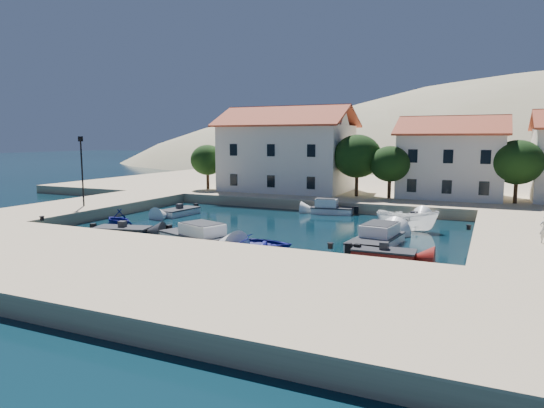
{
  "coord_description": "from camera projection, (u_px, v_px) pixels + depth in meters",
  "views": [
    {
      "loc": [
        15.92,
        -24.36,
        7.05
      ],
      "look_at": [
        0.51,
        9.47,
        2.0
      ],
      "focal_mm": 32.0,
      "sensor_mm": 36.0,
      "label": 1
    }
  ],
  "objects": [
    {
      "name": "ground",
      "position": [
        200.0,
        255.0,
        29.45
      ],
      "size": [
        400.0,
        400.0,
        0.0
      ],
      "primitive_type": "plane",
      "color": "black",
      "rests_on": "ground"
    },
    {
      "name": "quay_south",
      "position": [
        133.0,
        272.0,
        23.97
      ],
      "size": [
        52.0,
        12.0,
        1.0
      ],
      "primitive_type": "cube",
      "color": "#C8AF89",
      "rests_on": "ground"
    },
    {
      "name": "quay_west",
      "position": [
        88.0,
        207.0,
        46.2
      ],
      "size": [
        8.0,
        20.0,
        1.0
      ],
      "primitive_type": "cube",
      "color": "#C8AF89",
      "rests_on": "ground"
    },
    {
      "name": "quay_north",
      "position": [
        373.0,
        189.0,
        62.83
      ],
      "size": [
        80.0,
        36.0,
        1.0
      ],
      "primitive_type": "cube",
      "color": "#C8AF89",
      "rests_on": "ground"
    },
    {
      "name": "hills",
      "position": [
        506.0,
        248.0,
        135.6
      ],
      "size": [
        254.0,
        176.0,
        99.0
      ],
      "color": "tan",
      "rests_on": "ground"
    },
    {
      "name": "building_left",
      "position": [
        287.0,
        148.0,
        56.37
      ],
      "size": [
        14.7,
        9.45,
        9.7
      ],
      "color": "white",
      "rests_on": "quay_north"
    },
    {
      "name": "building_mid",
      "position": [
        452.0,
        156.0,
        49.97
      ],
      "size": [
        10.5,
        8.4,
        8.3
      ],
      "color": "white",
      "rests_on": "quay_north"
    },
    {
      "name": "trees",
      "position": [
        372.0,
        160.0,
        49.9
      ],
      "size": [
        37.3,
        5.3,
        6.45
      ],
      "color": "#382314",
      "rests_on": "quay_north"
    },
    {
      "name": "lamppost",
      "position": [
        82.0,
        164.0,
        43.21
      ],
      "size": [
        0.35,
        0.25,
        6.22
      ],
      "color": "black",
      "rests_on": "quay_west"
    },
    {
      "name": "bollards",
      "position": [
        268.0,
        229.0,
        31.63
      ],
      "size": [
        29.36,
        9.56,
        0.3
      ],
      "color": "black",
      "rests_on": "ground"
    },
    {
      "name": "motorboat_grey_sw",
      "position": [
        123.0,
        231.0,
        35.46
      ],
      "size": [
        4.31,
        2.68,
        1.25
      ],
      "rotation": [
        0.0,
        0.0,
        0.24
      ],
      "color": "#2E2F33",
      "rests_on": "ground"
    },
    {
      "name": "cabin_cruiser_south",
      "position": [
        196.0,
        235.0,
        33.02
      ],
      "size": [
        5.93,
        4.05,
        1.6
      ],
      "rotation": [
        0.0,
        0.0,
        -0.35
      ],
      "color": "white",
      "rests_on": "ground"
    },
    {
      "name": "rowboat_south",
      "position": [
        249.0,
        251.0,
        30.47
      ],
      "size": [
        6.39,
        5.33,
        1.14
      ],
      "primitive_type": "imported",
      "rotation": [
        0.0,
        0.0,
        1.86
      ],
      "color": "navy",
      "rests_on": "ground"
    },
    {
      "name": "motorboat_red_se",
      "position": [
        384.0,
        255.0,
        28.32
      ],
      "size": [
        3.68,
        1.73,
        1.25
      ],
      "rotation": [
        0.0,
        0.0,
        0.03
      ],
      "color": "maroon",
      "rests_on": "ground"
    },
    {
      "name": "cabin_cruiser_east",
      "position": [
        376.0,
        239.0,
        31.76
      ],
      "size": [
        2.92,
        5.94,
        1.6
      ],
      "rotation": [
        0.0,
        0.0,
        1.46
      ],
      "color": "white",
      "rests_on": "ground"
    },
    {
      "name": "boat_east",
      "position": [
        407.0,
        231.0,
        37.3
      ],
      "size": [
        4.72,
        1.87,
        1.81
      ],
      "primitive_type": "imported",
      "rotation": [
        0.0,
        0.0,
        1.59
      ],
      "color": "white",
      "rests_on": "ground"
    },
    {
      "name": "motorboat_white_ne",
      "position": [
        414.0,
        220.0,
        40.15
      ],
      "size": [
        2.23,
        4.11,
        1.25
      ],
      "rotation": [
        0.0,
        0.0,
        1.47
      ],
      "color": "white",
      "rests_on": "ground"
    },
    {
      "name": "rowboat_west",
      "position": [
        119.0,
        228.0,
        38.56
      ],
      "size": [
        3.9,
        3.64,
        1.67
      ],
      "primitive_type": "imported",
      "rotation": [
        0.0,
        0.0,
        -1.91
      ],
      "color": "navy",
      "rests_on": "ground"
    },
    {
      "name": "motorboat_white_west",
      "position": [
        180.0,
        212.0,
        44.78
      ],
      "size": [
        2.2,
        4.16,
        1.25
      ],
      "rotation": [
        0.0,
        0.0,
        -1.68
      ],
      "color": "white",
      "rests_on": "ground"
    },
    {
      "name": "cabin_cruiser_north",
      "position": [
        332.0,
        209.0,
        45.54
      ],
      "size": [
        4.05,
        2.1,
        1.6
      ],
      "rotation": [
        0.0,
        0.0,
        3.27
      ],
      "color": "white",
      "rests_on": "ground"
    }
  ]
}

